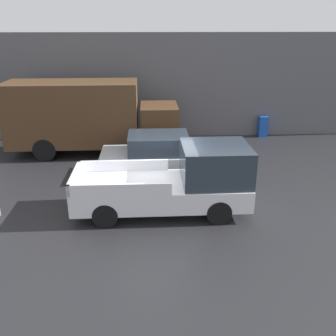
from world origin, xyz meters
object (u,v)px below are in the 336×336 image
object	(u,v)px
pickup_truck	(179,182)
delivery_truck	(86,115)
car	(156,154)
newspaper_box	(263,126)

from	to	relation	value
pickup_truck	delivery_truck	distance (m)	7.19
delivery_truck	car	bearing A→B (deg)	-43.50
car	delivery_truck	distance (m)	4.39
newspaper_box	car	bearing A→B (deg)	-138.77
pickup_truck	car	xyz separation A→B (m)	(-0.64, 3.13, -0.16)
delivery_truck	newspaper_box	size ratio (longest dim) A/B	7.02
pickup_truck	delivery_truck	size ratio (longest dim) A/B	0.72
delivery_truck	pickup_truck	bearing A→B (deg)	-58.38
pickup_truck	newspaper_box	size ratio (longest dim) A/B	5.04
car	newspaper_box	bearing A→B (deg)	41.23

